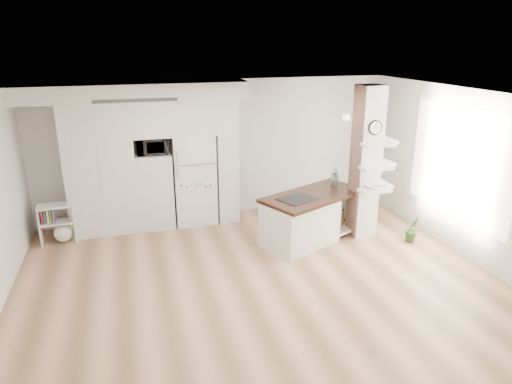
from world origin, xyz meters
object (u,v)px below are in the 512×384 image
refrigerator (194,178)px  bookshelf (59,226)px  floor_plant_a (412,229)px  kitchen_island (305,218)px

refrigerator → bookshelf: (-2.45, -0.32, -0.57)m
refrigerator → floor_plant_a: (3.52, -2.03, -0.64)m
refrigerator → bookshelf: bearing=-172.6°
refrigerator → floor_plant_a: 4.12m
kitchen_island → bookshelf: (-4.14, 1.20, -0.14)m
kitchen_island → bookshelf: kitchen_island is taller
kitchen_island → floor_plant_a: bearing=-40.3°
bookshelf → kitchen_island: bearing=-20.8°
refrigerator → floor_plant_a: size_ratio=3.68×
kitchen_island → floor_plant_a: (1.84, -0.51, -0.21)m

